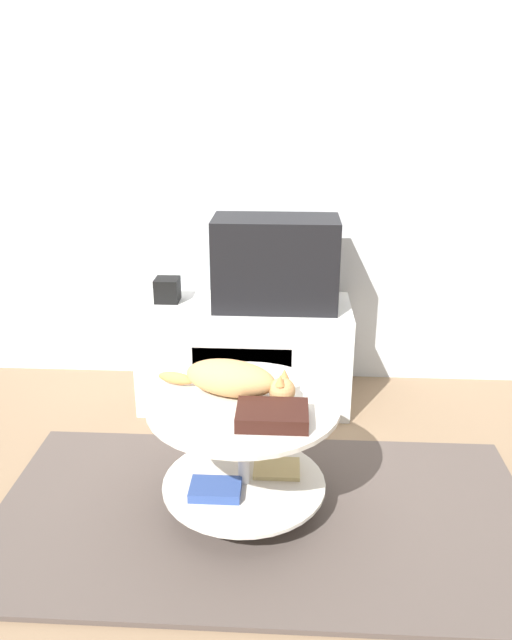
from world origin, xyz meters
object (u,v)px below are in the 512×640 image
Objects in this scene: tv at (275,263)px; cat at (234,379)px; speaker at (167,290)px; dvd_box at (272,415)px.

tv is 0.88m from cat.
tv is at bearing -5.41° from speaker.
tv is 5.03× the size of speaker.
tv is at bearing 91.11° from dvd_box.
speaker is (-0.54, 0.05, -0.16)m from tv.
dvd_box is (0.56, -1.08, -0.08)m from speaker.
cat is (0.41, -0.89, -0.04)m from speaker.
cat is at bearing 127.36° from dvd_box.
speaker is 1.22m from dvd_box.
tv is 1.13× the size of cat.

